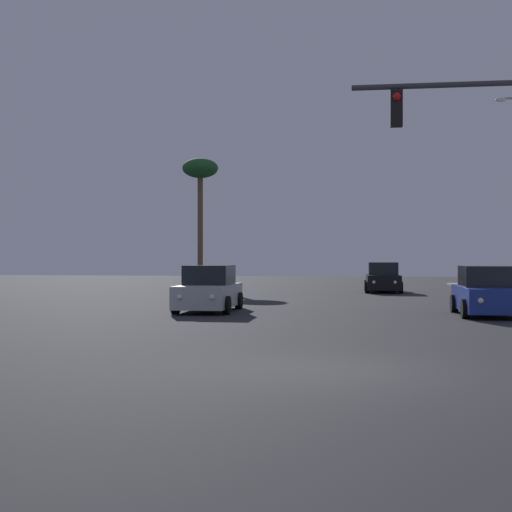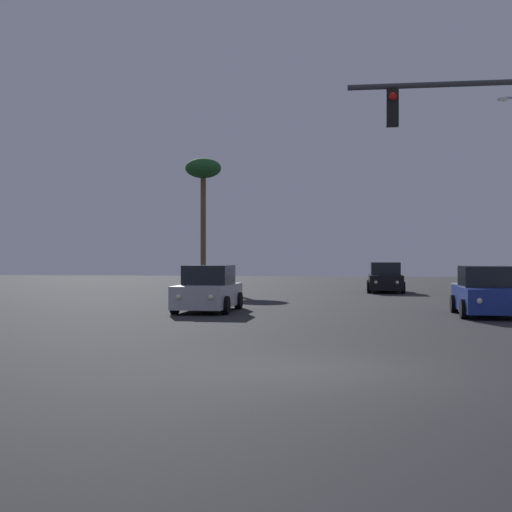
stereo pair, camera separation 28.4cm
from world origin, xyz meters
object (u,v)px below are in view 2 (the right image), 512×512
car_black (385,279)px  car_blue (486,293)px  car_silver (208,290)px  palm_tree_far (203,175)px

car_black → car_blue: same height
car_silver → palm_tree_far: size_ratio=0.50×
car_black → car_blue: 15.97m
car_blue → palm_tree_far: (-14.70, 21.64, 6.69)m
car_black → palm_tree_far: bearing=-27.2°
palm_tree_far → car_silver: bearing=-76.7°
car_silver → car_black: size_ratio=1.00×
car_silver → palm_tree_far: (-4.99, 21.10, 6.69)m
car_silver → car_blue: size_ratio=1.00×
car_black → palm_tree_far: size_ratio=0.50×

